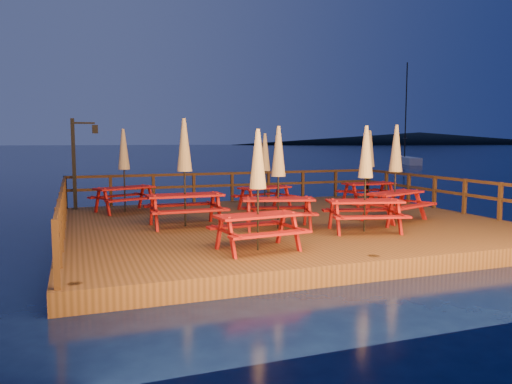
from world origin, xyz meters
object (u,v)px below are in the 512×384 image
Objects in this scene: picnic_table_1 at (395,171)px; lamp_post at (79,155)px; picnic_table_0 at (258,188)px; picnic_table_2 at (278,176)px; sailboat at (407,161)px.

lamp_post is at bearing 125.57° from picnic_table_1.
picnic_table_0 is at bearing -66.61° from lamp_post.
picnic_table_0 is 0.95× the size of picnic_table_2.
sailboat is 43.75m from picnic_table_1.
picnic_table_2 is (-30.16, -34.85, 1.40)m from sailboat.
picnic_table_2 is (-3.64, -0.09, -0.04)m from picnic_table_1.
picnic_table_0 is (3.40, -7.87, -0.48)m from lamp_post.
sailboat is at bearing 31.66° from picnic_table_1.
sailboat is (34.95, 29.20, -1.81)m from lamp_post.
picnic_table_2 is at bearing -107.18° from sailboat.
sailboat is at bearing 43.25° from picnic_table_0.
picnic_table_2 is (4.78, -5.66, -0.42)m from lamp_post.
lamp_post is 10.11m from picnic_table_1.
lamp_post is 1.19× the size of picnic_table_0.
picnic_table_1 is 3.65m from picnic_table_2.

